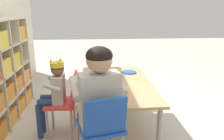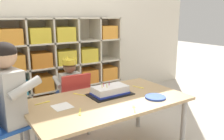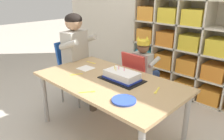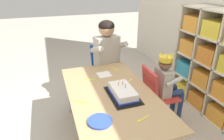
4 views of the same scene
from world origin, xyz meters
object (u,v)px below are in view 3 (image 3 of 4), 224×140
at_px(fork_scattered_mid_table, 88,92).
at_px(fork_near_cake_tray, 92,63).
at_px(paper_plate_stack, 124,100).
at_px(classroom_chair_adult_side, 73,65).
at_px(adult_helper_seated, 79,50).
at_px(fork_near_child_seat, 76,74).
at_px(activity_table, 109,86).
at_px(classroom_chair_blue, 138,77).
at_px(fork_at_table_front_edge, 157,91).
at_px(child_with_crown, 145,64).
at_px(birthday_cake_on_tray, 122,76).
at_px(fork_beside_plate_stack, 115,69).

bearing_deg(fork_scattered_mid_table, fork_near_cake_tray, -98.73).
bearing_deg(paper_plate_stack, classroom_chair_adult_side, 161.54).
xyz_separation_m(adult_helper_seated, fork_near_child_seat, (0.37, -0.34, -0.11)).
relative_size(activity_table, classroom_chair_blue, 1.95).
distance_m(paper_plate_stack, fork_at_table_front_edge, 0.32).
relative_size(adult_helper_seated, fork_near_cake_tray, 8.50).
distance_m(child_with_crown, fork_scattered_mid_table, 0.95).
bearing_deg(birthday_cake_on_tray, child_with_crown, 105.56).
xyz_separation_m(fork_beside_plate_stack, fork_scattered_mid_table, (0.21, -0.53, 0.00)).
bearing_deg(adult_helper_seated, birthday_cake_on_tray, -112.39).
relative_size(classroom_chair_blue, adult_helper_seated, 0.64).
bearing_deg(classroom_chair_adult_side, fork_scattered_mid_table, -131.69).
xyz_separation_m(adult_helper_seated, fork_near_cake_tray, (0.21, 0.00, -0.11)).
height_order(classroom_chair_blue, birthday_cake_on_tray, classroom_chair_blue).
bearing_deg(fork_at_table_front_edge, fork_beside_plate_stack, 58.70).
xyz_separation_m(activity_table, adult_helper_seated, (-0.69, 0.21, 0.17)).
distance_m(child_with_crown, fork_near_child_seat, 0.81).
relative_size(paper_plate_stack, fork_near_child_seat, 1.57).
height_order(fork_near_child_seat, fork_beside_plate_stack, same).
relative_size(activity_table, child_with_crown, 1.59).
bearing_deg(classroom_chair_blue, fork_near_child_seat, 71.74).
distance_m(fork_near_child_seat, fork_scattered_mid_table, 0.41).
bearing_deg(fork_near_cake_tray, adult_helper_seated, -7.67).
relative_size(activity_table, fork_near_cake_tray, 10.65).
bearing_deg(fork_scattered_mid_table, child_with_crown, -137.71).
relative_size(fork_beside_plate_stack, fork_near_cake_tray, 0.98).
bearing_deg(activity_table, paper_plate_stack, -29.60).
height_order(fork_beside_plate_stack, fork_scattered_mid_table, same).
distance_m(activity_table, fork_scattered_mid_table, 0.30).
bearing_deg(adult_helper_seated, fork_beside_plate_stack, -99.55).
height_order(classroom_chair_adult_side, adult_helper_seated, adult_helper_seated).
xyz_separation_m(classroom_chair_adult_side, paper_plate_stack, (1.16, -0.39, 0.10)).
distance_m(activity_table, birthday_cake_on_tray, 0.15).
bearing_deg(fork_scattered_mid_table, paper_plate_stack, 139.43).
xyz_separation_m(child_with_crown, fork_near_cake_tray, (-0.41, -0.44, 0.03)).
xyz_separation_m(adult_helper_seated, fork_scattered_mid_table, (0.75, -0.50, -0.11)).
distance_m(child_with_crown, birthday_cake_on_tray, 0.59).
relative_size(fork_beside_plate_stack, fork_scattered_mid_table, 1.05).
xyz_separation_m(activity_table, fork_near_cake_tray, (-0.48, 0.21, 0.06)).
bearing_deg(fork_near_child_seat, fork_scattered_mid_table, -84.93).
bearing_deg(fork_near_child_seat, fork_beside_plate_stack, 3.89).
relative_size(activity_table, fork_at_table_front_edge, 10.81).
bearing_deg(fork_near_cake_tray, fork_at_table_front_edge, 165.08).
distance_m(classroom_chair_blue, fork_beside_plate_stack, 0.34).
bearing_deg(fork_near_cake_tray, birthday_cake_on_tray, 158.74).
distance_m(birthday_cake_on_tray, fork_near_cake_tray, 0.58).
relative_size(adult_helper_seated, paper_plate_stack, 5.99).
xyz_separation_m(child_with_crown, birthday_cake_on_tray, (0.16, -0.56, 0.06)).
xyz_separation_m(classroom_chair_blue, adult_helper_seated, (-0.61, -0.33, 0.26)).
bearing_deg(birthday_cake_on_tray, classroom_chair_adult_side, 173.54).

